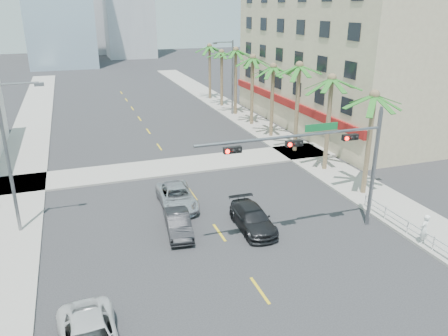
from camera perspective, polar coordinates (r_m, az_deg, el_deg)
name	(u,v)px	position (r m, az deg, el deg)	size (l,w,h in m)	color
sidewalk_right	(311,158)	(39.38, 11.33, 1.25)	(4.00, 120.00, 0.15)	gray
sidewalk_left	(16,195)	(34.60, -25.58, -3.15)	(4.00, 120.00, 0.15)	gray
sidewalk_cross	(173,166)	(36.90, -6.61, 0.21)	(80.00, 4.00, 0.15)	gray
building_right	(350,57)	(51.42, 16.11, 13.77)	(15.25, 28.00, 15.00)	tan
traffic_signal_mast	(329,152)	(25.00, 13.56, 2.00)	(11.12, 0.54, 7.20)	slate
palm_tree_0	(374,96)	(31.02, 19.05, 8.83)	(4.80, 4.80, 7.80)	brown
palm_tree_1	(332,80)	(35.12, 13.91, 11.15)	(4.80, 4.80, 8.16)	brown
palm_tree_2	(299,67)	(39.49, 9.82, 12.91)	(4.80, 4.80, 8.52)	brown
palm_tree_3	(273,67)	(44.17, 6.46, 12.91)	(4.80, 4.80, 7.80)	brown
palm_tree_4	(253,58)	(48.83, 3.78, 14.11)	(4.80, 4.80, 8.16)	brown
palm_tree_5	(236,51)	(53.60, 1.55, 15.06)	(4.80, 4.80, 8.52)	brown
palm_tree_6	(222,53)	(58.53, -0.32, 14.83)	(4.80, 4.80, 7.80)	brown
palm_tree_7	(209,47)	(63.42, -1.91, 15.56)	(4.80, 4.80, 8.16)	brown
streetlight_left	(10,152)	(27.23, -26.12, 1.94)	(2.55, 0.25, 9.00)	slate
streetlight_right	(231,74)	(53.71, 0.91, 12.16)	(2.55, 0.25, 9.00)	slate
guardrail	(408,226)	(27.87, 22.90, -6.94)	(0.08, 8.08, 1.00)	silver
car_lane_left	(178,224)	(26.10, -5.97, -7.27)	(1.35, 3.87, 1.28)	black
car_lane_center	(177,197)	(29.55, -6.18, -3.74)	(2.28, 4.94, 1.37)	silver
car_lane_right	(253,218)	(26.57, 3.75, -6.58)	(1.88, 4.63, 1.34)	black
pedestrian	(424,229)	(26.95, 24.67, -7.28)	(0.65, 0.42, 1.77)	white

